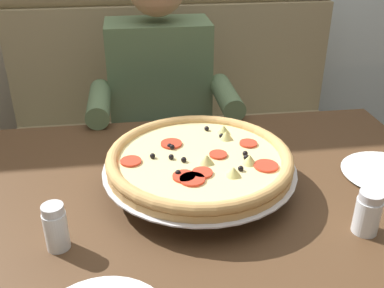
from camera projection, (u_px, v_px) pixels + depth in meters
name	position (u px, v px, depth m)	size (l,w,h in m)	color
booth_bench	(178.00, 145.00, 2.13)	(1.53, 0.78, 1.13)	#998966
dining_table	(216.00, 221.00, 1.18)	(1.28, 0.94, 0.75)	#4C331E
diner_main	(162.00, 107.00, 1.74)	(0.54, 0.64, 1.27)	#2D3342
pizza	(200.00, 161.00, 1.14)	(0.50, 0.50, 0.11)	silver
shaker_oregano	(56.00, 230.00, 0.94)	(0.05, 0.05, 0.11)	white
shaker_pepper_flakes	(367.00, 215.00, 0.99)	(0.06, 0.06, 0.10)	white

